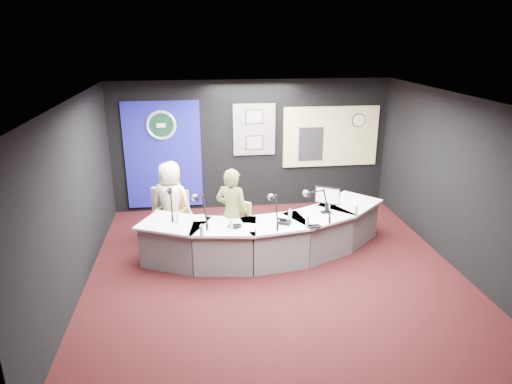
{
  "coord_description": "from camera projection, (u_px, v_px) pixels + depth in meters",
  "views": [
    {
      "loc": [
        -1.18,
        -6.59,
        3.72
      ],
      "look_at": [
        -0.2,
        0.8,
        1.1
      ],
      "focal_mm": 32.0,
      "sensor_mm": 36.0,
      "label": 1
    }
  ],
  "objects": [
    {
      "name": "wall_left",
      "position": [
        75.0,
        199.0,
        6.71
      ],
      "size": [
        0.02,
        6.0,
        2.8
      ],
      "primitive_type": "cube",
      "color": "black",
      "rests_on": "ground"
    },
    {
      "name": "wall_front",
      "position": [
        330.0,
        294.0,
        4.28
      ],
      "size": [
        6.0,
        0.02,
        2.8
      ],
      "primitive_type": "cube",
      "color": "black",
      "rests_on": "ground"
    },
    {
      "name": "water_bottles",
      "position": [
        271.0,
        218.0,
        7.49
      ],
      "size": [
        3.11,
        0.75,
        0.18
      ],
      "primitive_type": null,
      "color": "silver",
      "rests_on": "broadcast_desk"
    },
    {
      "name": "booth_window_frame",
      "position": [
        331.0,
        137.0,
        10.03
      ],
      "size": [
        2.12,
        0.06,
        1.32
      ],
      "primitive_type": "cube",
      "color": "#CFBF81",
      "rests_on": "wall_back"
    },
    {
      "name": "ceiling",
      "position": [
        277.0,
        99.0,
        6.62
      ],
      "size": [
        6.0,
        6.0,
        0.02
      ],
      "primitive_type": "cube",
      "color": "silver",
      "rests_on": "ground"
    },
    {
      "name": "framed_photo_upper",
      "position": [
        254.0,
        117.0,
        9.63
      ],
      "size": [
        0.34,
        0.02,
        0.27
      ],
      "primitive_type": "cube",
      "color": "gray",
      "rests_on": "pinboard"
    },
    {
      "name": "person_woman",
      "position": [
        232.0,
        213.0,
        7.78
      ],
      "size": [
        0.69,
        0.6,
        1.59
      ],
      "primitive_type": "imported",
      "rotation": [
        0.0,
        0.0,
        2.67
      ],
      "color": "brown",
      "rests_on": "ground"
    },
    {
      "name": "armchair_right",
      "position": [
        233.0,
        231.0,
        7.89
      ],
      "size": [
        0.73,
        0.73,
        0.93
      ],
      "primitive_type": null,
      "rotation": [
        0.0,
        0.0,
        -0.66
      ],
      "color": "#A7884C",
      "rests_on": "ground"
    },
    {
      "name": "wall_clock",
      "position": [
        359.0,
        120.0,
        9.96
      ],
      "size": [
        0.28,
        0.01,
        0.28
      ],
      "primitive_type": "cylinder",
      "rotation": [
        1.57,
        0.0,
        0.0
      ],
      "color": "white",
      "rests_on": "booth_window_frame"
    },
    {
      "name": "broadcast_desk",
      "position": [
        266.0,
        236.0,
        7.93
      ],
      "size": [
        4.5,
        1.9,
        0.75
      ],
      "primitive_type": null,
      "color": "silver",
      "rests_on": "ground"
    },
    {
      "name": "boom_mic_d",
      "position": [
        318.0,
        201.0,
        7.64
      ],
      "size": [
        0.4,
        0.67,
        0.6
      ],
      "primitive_type": null,
      "color": "black",
      "rests_on": "broadcast_desk"
    },
    {
      "name": "equipment_rack",
      "position": [
        311.0,
        144.0,
        9.99
      ],
      "size": [
        0.55,
        0.02,
        0.75
      ],
      "primitive_type": "cube",
      "color": "black",
      "rests_on": "booth_window_frame"
    },
    {
      "name": "ground",
      "position": [
        274.0,
        270.0,
        7.55
      ],
      "size": [
        6.0,
        6.0,
        0.0
      ],
      "primitive_type": "plane",
      "color": "black",
      "rests_on": "ground"
    },
    {
      "name": "headphones_far",
      "position": [
        235.0,
        226.0,
        7.35
      ],
      "size": [
        0.23,
        0.23,
        0.04
      ],
      "primitive_type": "torus",
      "color": "black",
      "rests_on": "broadcast_desk"
    },
    {
      "name": "notepad",
      "position": [
        249.0,
        227.0,
        7.33
      ],
      "size": [
        0.3,
        0.36,
        0.0
      ],
      "primitive_type": "cube",
      "rotation": [
        0.0,
        0.0,
        -0.27
      ],
      "color": "white",
      "rests_on": "broadcast_desk"
    },
    {
      "name": "backdrop_panel",
      "position": [
        163.0,
        155.0,
        9.67
      ],
      "size": [
        1.6,
        0.05,
        2.3
      ],
      "primitive_type": "cube",
      "color": "navy",
      "rests_on": "wall_back"
    },
    {
      "name": "booth_glow",
      "position": [
        331.0,
        137.0,
        10.02
      ],
      "size": [
        2.0,
        0.02,
        1.2
      ],
      "primitive_type": "cube",
      "color": "#FFCAA1",
      "rests_on": "booth_window_frame"
    },
    {
      "name": "boom_mic_b",
      "position": [
        200.0,
        206.0,
        7.42
      ],
      "size": [
        0.3,
        0.71,
        0.6
      ],
      "primitive_type": null,
      "color": "black",
      "rests_on": "broadcast_desk"
    },
    {
      "name": "agency_seal",
      "position": [
        161.0,
        125.0,
        9.42
      ],
      "size": [
        0.63,
        0.07,
        0.63
      ],
      "primitive_type": "torus",
      "rotation": [
        1.57,
        0.0,
        0.0
      ],
      "color": "silver",
      "rests_on": "backdrop_panel"
    },
    {
      "name": "seal_center",
      "position": [
        161.0,
        125.0,
        9.43
      ],
      "size": [
        0.48,
        0.01,
        0.48
      ],
      "primitive_type": "cylinder",
      "rotation": [
        1.57,
        0.0,
        0.0
      ],
      "color": "black",
      "rests_on": "backdrop_panel"
    },
    {
      "name": "pinboard",
      "position": [
        254.0,
        130.0,
        9.75
      ],
      "size": [
        0.9,
        0.04,
        1.1
      ],
      "primitive_type": "cube",
      "color": "slate",
      "rests_on": "wall_back"
    },
    {
      "name": "draped_jacket",
      "position": [
        165.0,
        206.0,
        8.6
      ],
      "size": [
        0.49,
        0.32,
        0.7
      ],
      "primitive_type": "cube",
      "rotation": [
        0.0,
        0.0,
        -0.48
      ],
      "color": "slate",
      "rests_on": "armchair_left"
    },
    {
      "name": "armchair_left",
      "position": [
        172.0,
        217.0,
        8.45
      ],
      "size": [
        0.74,
        0.74,
        0.98
      ],
      "primitive_type": null,
      "rotation": [
        0.0,
        0.0,
        -0.48
      ],
      "color": "#A7884C",
      "rests_on": "ground"
    },
    {
      "name": "boom_mic_c",
      "position": [
        274.0,
        206.0,
        7.41
      ],
      "size": [
        0.16,
        0.74,
        0.6
      ],
      "primitive_type": null,
      "color": "black",
      "rests_on": "broadcast_desk"
    },
    {
      "name": "desk_phone",
      "position": [
        285.0,
        222.0,
        7.47
      ],
      "size": [
        0.24,
        0.22,
        0.05
      ],
      "primitive_type": "cube",
      "rotation": [
        0.0,
        0.0,
        -0.46
      ],
      "color": "black",
      "rests_on": "broadcast_desk"
    },
    {
      "name": "paper_stack",
      "position": [
        200.0,
        218.0,
        7.71
      ],
      "size": [
        0.2,
        0.29,
        0.0
      ],
      "primitive_type": "cube",
      "rotation": [
        0.0,
        0.0,
        0.01
      ],
      "color": "white",
      "rests_on": "broadcast_desk"
    },
    {
      "name": "computer_monitor",
      "position": [
        327.0,
        195.0,
        7.83
      ],
      "size": [
        0.36,
        0.23,
        0.27
      ],
      "primitive_type": "cube",
      "rotation": [
        0.0,
        0.0,
        -0.54
      ],
      "color": "black",
      "rests_on": "broadcast_desk"
    },
    {
      "name": "wall_back",
      "position": [
        252.0,
        145.0,
        9.89
      ],
      "size": [
        6.0,
        0.02,
        2.8
      ],
      "primitive_type": "cube",
      "color": "black",
      "rests_on": "ground"
    },
    {
      "name": "boom_mic_a",
      "position": [
        171.0,
        199.0,
        7.74
      ],
      "size": [
        0.18,
        0.74,
        0.6
      ],
      "primitive_type": null,
      "color": "black",
      "rests_on": "broadcast_desk"
    },
    {
      "name": "wall_right",
      "position": [
        456.0,
        182.0,
        7.46
      ],
      "size": [
        0.02,
        6.0,
        2.8
      ],
      "primitive_type": "cube",
      "color": "black",
      "rests_on": "ground"
    },
    {
      "name": "person_man",
      "position": [
        171.0,
        202.0,
        8.35
      ],
      "size": [
        0.88,
        0.73,
        1.54
      ],
      "primitive_type": "imported",
      "rotation": [
        0.0,
        0.0,
        2.77
      ],
      "color": "beige",
      "rests_on": "ground"
    },
    {
      "name": "headphones_near",
      "position": [
        314.0,
        226.0,
        7.34
      ],
      "size": [
        0.23,
        0.23,
        0.04
      ],
      "primitive_type": "torus",
      "color": "black",
      "rests_on": "broadcast_desk"
    },
    {
      "name": "framed_photo_lower",
      "position": [
        254.0,
        143.0,
        9.82
      ],
      "size": [
        0.34,
        0.02,
        0.27
      ],
      "primitive_type": "cube",
      "color": "gray",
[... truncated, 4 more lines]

